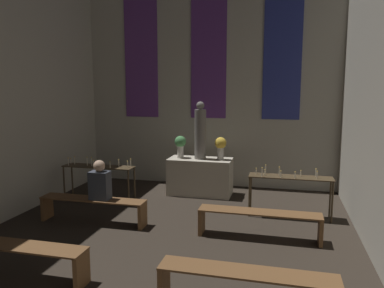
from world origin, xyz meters
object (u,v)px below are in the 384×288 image
(flower_vase_right, at_px, (221,146))
(flower_vase_left, at_px, (180,144))
(statue, at_px, (200,132))
(pew_third_left, at_px, (14,253))
(candle_rack_right, at_px, (290,182))
(candle_rack_left, at_px, (99,171))
(altar, at_px, (200,177))
(pew_back_right, at_px, (259,219))
(person_seated, at_px, (100,182))
(pew_third_right, at_px, (247,282))
(pew_back_left, at_px, (93,205))

(flower_vase_right, bearing_deg, flower_vase_left, 180.00)
(statue, relative_size, flower_vase_left, 2.54)
(pew_third_left, bearing_deg, candle_rack_right, 43.05)
(candle_rack_left, bearing_deg, pew_third_left, -81.29)
(flower_vase_left, height_order, candle_rack_left, flower_vase_left)
(altar, relative_size, statue, 1.11)
(pew_third_left, relative_size, pew_back_right, 1.00)
(altar, bearing_deg, flower_vase_right, 0.00)
(pew_back_right, distance_m, person_seated, 2.93)
(altar, xyz_separation_m, flower_vase_left, (-0.48, 0.00, 0.76))
(pew_third_left, relative_size, pew_third_right, 1.00)
(pew_third_right, height_order, person_seated, person_seated)
(altar, distance_m, pew_third_right, 4.67)
(statue, xyz_separation_m, pew_third_right, (1.52, -4.42, -1.14))
(pew_third_left, xyz_separation_m, pew_back_left, (0.00, 2.10, 0.00))
(pew_third_right, relative_size, pew_back_left, 1.00)
(candle_rack_right, bearing_deg, pew_back_right, -112.38)
(pew_back_left, bearing_deg, pew_third_left, -90.00)
(pew_back_right, height_order, person_seated, person_seated)
(candle_rack_left, relative_size, pew_back_left, 0.78)
(flower_vase_left, distance_m, candle_rack_right, 2.78)
(statue, xyz_separation_m, pew_back_left, (-1.52, -2.32, -1.14))
(flower_vase_left, relative_size, person_seated, 0.71)
(person_seated, bearing_deg, candle_rack_left, 118.73)
(flower_vase_left, bearing_deg, flower_vase_right, 0.00)
(flower_vase_left, height_order, pew_third_right, flower_vase_left)
(pew_back_left, relative_size, pew_back_right, 1.00)
(statue, height_order, candle_rack_right, statue)
(flower_vase_left, xyz_separation_m, pew_third_left, (-1.05, -4.42, -0.84))
(altar, distance_m, pew_third_left, 4.67)
(pew_back_right, relative_size, person_seated, 2.76)
(altar, height_order, pew_third_right, altar)
(candle_rack_left, xyz_separation_m, pew_back_left, (0.51, -1.22, -0.36))
(candle_rack_left, height_order, pew_back_right, candle_rack_left)
(pew_back_left, relative_size, person_seated, 2.76)
(statue, relative_size, flower_vase_right, 2.54)
(person_seated, bearing_deg, candle_rack_right, 19.73)
(pew_third_left, distance_m, pew_third_right, 3.05)
(altar, bearing_deg, candle_rack_left, -151.57)
(candle_rack_left, bearing_deg, statue, 28.43)
(flower_vase_right, height_order, candle_rack_left, flower_vase_right)
(candle_rack_left, bearing_deg, pew_third_right, -43.00)
(altar, height_order, flower_vase_left, flower_vase_left)
(pew_third_left, xyz_separation_m, person_seated, (0.16, 2.10, 0.45))
(statue, distance_m, person_seated, 2.78)
(flower_vase_left, bearing_deg, candle_rack_right, -23.72)
(candle_rack_right, bearing_deg, flower_vase_right, 144.56)
(candle_rack_left, bearing_deg, flower_vase_left, 35.31)
(pew_back_right, xyz_separation_m, person_seated, (-2.89, 0.00, 0.45))
(flower_vase_right, bearing_deg, statue, 180.00)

